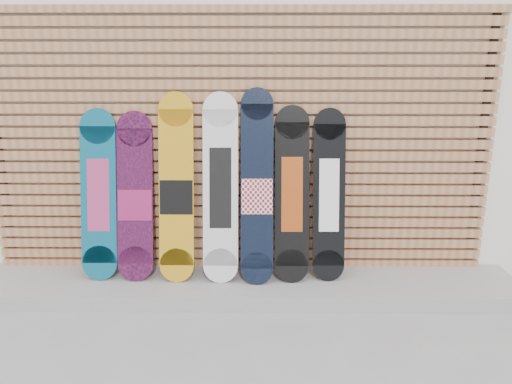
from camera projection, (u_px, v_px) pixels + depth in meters
ground at (256, 336)px, 3.52m from camera, size 80.00×80.00×0.00m
building at (297, 65)px, 6.42m from camera, size 12.00×5.00×3.60m
concrete_step at (239, 285)px, 4.16m from camera, size 4.60×0.70×0.12m
slat_wall at (239, 144)px, 4.14m from camera, size 4.26×0.08×2.29m
snowboard_0 at (99, 195)px, 4.08m from camera, size 0.29×0.31×1.39m
snowboard_1 at (135, 198)px, 4.07m from camera, size 0.29×0.33×1.37m
snowboard_2 at (176, 189)px, 4.04m from camera, size 0.28×0.34×1.52m
snowboard_3 at (220, 188)px, 4.03m from camera, size 0.29×0.35×1.52m
snowboard_4 at (257, 188)px, 4.01m from camera, size 0.26×0.38×1.55m
snowboard_5 at (292, 194)px, 4.04m from camera, size 0.28×0.35×1.41m
snowboard_6 at (329, 195)px, 4.06m from camera, size 0.26×0.31×1.39m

